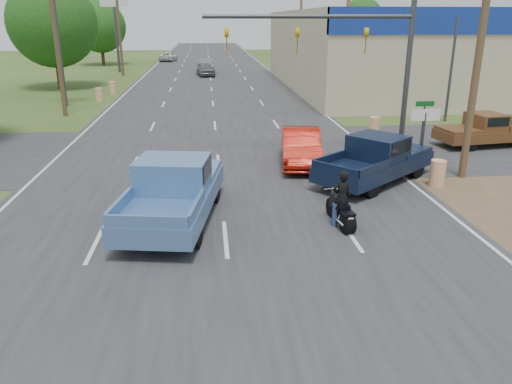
{
  "coord_description": "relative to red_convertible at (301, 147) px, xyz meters",
  "views": [
    {
      "loc": [
        -0.38,
        -4.89,
        5.9
      ],
      "look_at": [
        0.89,
        8.28,
        1.3
      ],
      "focal_mm": 35.0,
      "sensor_mm": 36.0,
      "label": 1
    }
  ],
  "objects": [
    {
      "name": "main_road",
      "position": [
        -3.5,
        24.56,
        -0.74
      ],
      "size": [
        15.0,
        180.0,
        0.02
      ],
      "primitive_type": "cube",
      "color": "#2D2D30",
      "rests_on": "ground"
    },
    {
      "name": "cross_road",
      "position": [
        -3.5,
        2.56,
        -0.74
      ],
      "size": [
        120.0,
        10.0,
        0.02
      ],
      "primitive_type": "cube",
      "color": "#2D2D30",
      "rests_on": "ground"
    },
    {
      "name": "utility_pole_1",
      "position": [
        6.0,
        -2.44,
        4.57
      ],
      "size": [
        2.0,
        0.28,
        10.0
      ],
      "color": "#4C3823",
      "rests_on": "ground"
    },
    {
      "name": "utility_pole_2",
      "position": [
        6.0,
        15.56,
        4.57
      ],
      "size": [
        2.0,
        0.28,
        10.0
      ],
      "color": "#4C3823",
      "rests_on": "ground"
    },
    {
      "name": "utility_pole_3",
      "position": [
        6.0,
        33.56,
        4.57
      ],
      "size": [
        2.0,
        0.28,
        10.0
      ],
      "color": "#4C3823",
      "rests_on": "ground"
    },
    {
      "name": "utility_pole_5",
      "position": [
        -13.0,
        12.56,
        4.57
      ],
      "size": [
        2.0,
        0.28,
        10.0
      ],
      "color": "#4C3823",
      "rests_on": "ground"
    },
    {
      "name": "utility_pole_6",
      "position": [
        -13.0,
        36.56,
        4.57
      ],
      "size": [
        2.0,
        0.28,
        10.0
      ],
      "color": "#4C3823",
      "rests_on": "ground"
    },
    {
      "name": "tree_1",
      "position": [
        -17.0,
        26.56,
        4.83
      ],
      "size": [
        7.56,
        7.56,
        9.36
      ],
      "color": "#422D19",
      "rests_on": "ground"
    },
    {
      "name": "tree_2",
      "position": [
        -17.7,
        50.56,
        4.21
      ],
      "size": [
        6.72,
        6.72,
        8.32
      ],
      "color": "#422D19",
      "rests_on": "ground"
    },
    {
      "name": "tree_5",
      "position": [
        26.5,
        79.56,
        5.14
      ],
      "size": [
        7.98,
        7.98,
        9.88
      ],
      "color": "#422D19",
      "rests_on": "ground"
    },
    {
      "name": "tree_6",
      "position": [
        -33.5,
        79.56,
        5.76
      ],
      "size": [
        8.82,
        8.82,
        10.92
      ],
      "color": "#422D19",
      "rests_on": "ground"
    },
    {
      "name": "barrel_0",
      "position": [
        4.5,
        -3.44,
        -0.25
      ],
      "size": [
        0.56,
        0.56,
        1.0
      ],
      "primitive_type": "cylinder",
      "color": "orange",
      "rests_on": "ground"
    },
    {
      "name": "barrel_1",
      "position": [
        4.9,
        5.06,
        -0.25
      ],
      "size": [
        0.56,
        0.56,
        1.0
      ],
      "primitive_type": "cylinder",
      "color": "orange",
      "rests_on": "ground"
    },
    {
      "name": "barrel_2",
      "position": [
        -12.0,
        18.56,
        -0.25
      ],
      "size": [
        0.56,
        0.56,
        1.0
      ],
      "primitive_type": "cylinder",
      "color": "orange",
      "rests_on": "ground"
    },
    {
      "name": "barrel_3",
      "position": [
        -11.7,
        22.56,
        -0.25
      ],
      "size": [
        0.56,
        0.56,
        1.0
      ],
      "primitive_type": "cylinder",
      "color": "orange",
      "rests_on": "ground"
    },
    {
      "name": "pole_sign_left_far",
      "position": [
        -14.0,
        40.56,
        6.42
      ],
      "size": [
        3.0,
        0.35,
        9.2
      ],
      "color": "#3F3F44",
      "rests_on": "ground"
    },
    {
      "name": "lane_sign",
      "position": [
        4.7,
        -1.44,
        1.16
      ],
      "size": [
        1.2,
        0.08,
        2.52
      ],
      "color": "#3F3F44",
      "rests_on": "ground"
    },
    {
      "name": "street_name_sign",
      "position": [
        5.3,
        0.06,
        0.86
      ],
      "size": [
        0.8,
        0.08,
        2.61
      ],
      "color": "#3F3F44",
      "rests_on": "ground"
    },
    {
      "name": "signal_mast",
      "position": [
        2.32,
        1.56,
        4.06
      ],
      "size": [
        9.12,
        0.4,
        7.0
      ],
      "color": "#3F3F44",
      "rests_on": "ground"
    },
    {
      "name": "red_convertible",
      "position": [
        0.0,
        0.0,
        0.0
      ],
      "size": [
        2.13,
        4.69,
        1.49
      ],
      "primitive_type": "imported",
      "rotation": [
        0.0,
        0.0,
        -0.13
      ],
      "color": "#9E1207",
      "rests_on": "ground"
    },
    {
      "name": "motorcycle",
      "position": [
        -0.02,
        -6.84,
        -0.31
      ],
      "size": [
        0.64,
        1.95,
        0.99
      ],
      "rotation": [
        0.0,
        0.0,
        0.13
      ],
      "color": "black",
      "rests_on": "ground"
    },
    {
      "name": "rider",
      "position": [
        -0.03,
        -6.8,
        0.07
      ],
      "size": [
        0.64,
        0.47,
        1.64
      ],
      "primitive_type": "imported",
      "rotation": [
        0.0,
        0.0,
        3.27
      ],
      "color": "black",
      "rests_on": "ground"
    },
    {
      "name": "blue_pickup",
      "position": [
        -4.99,
        -5.77,
        0.25
      ],
      "size": [
        3.22,
        6.22,
        1.96
      ],
      "rotation": [
        0.0,
        0.0,
        -0.16
      ],
      "color": "black",
      "rests_on": "ground"
    },
    {
      "name": "navy_pickup",
      "position": [
        2.46,
        -2.6,
        0.16
      ],
      "size": [
        5.45,
        5.04,
        1.78
      ],
      "rotation": [
        0.0,
        0.0,
        -0.87
      ],
      "color": "black",
      "rests_on": "ground"
    },
    {
      "name": "brown_pickup",
      "position": [
        9.5,
        2.36,
        0.06
      ],
      "size": [
        5.03,
        2.49,
        1.6
      ],
      "rotation": [
        0.0,
        0.0,
        1.71
      ],
      "color": "black",
      "rests_on": "ground"
    },
    {
      "name": "distant_car_grey",
      "position": [
        -4.0,
        35.53,
        -0.02
      ],
      "size": [
        2.23,
        4.42,
        1.44
      ],
      "primitive_type": "imported",
      "rotation": [
        0.0,
        0.0,
        0.13
      ],
      "color": "slate",
      "rests_on": "ground"
    },
    {
      "name": "distant_car_silver",
      "position": [
        -4.0,
        39.86,
        -0.01
      ],
      "size": [
        2.17,
        5.11,
        1.47
      ],
      "primitive_type": "imported",
      "rotation": [
        0.0,
        0.0,
        0.02
      ],
      "color": "#A2A2A7",
      "rests_on": "ground"
    },
    {
      "name": "distant_car_white",
      "position": [
        -9.42,
        56.44,
        -0.12
      ],
      "size": [
        2.73,
        4.79,
        1.26
      ],
      "primitive_type": "imported",
      "rotation": [
        0.0,
        0.0,
        3.0
      ],
      "color": "silver",
      "rests_on": "ground"
    }
  ]
}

